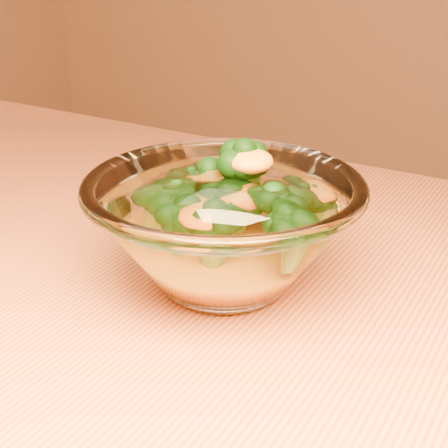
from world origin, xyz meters
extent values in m
cube|color=#BE6939|center=(0.00, 0.00, 0.73)|extent=(1.20, 0.80, 0.04)
cylinder|color=brown|center=(-0.54, 0.34, 0.35)|extent=(0.06, 0.06, 0.71)
ellipsoid|color=white|center=(0.08, 0.07, 0.76)|extent=(0.09, 0.09, 0.02)
torus|color=white|center=(0.08, 0.07, 0.83)|extent=(0.21, 0.21, 0.01)
ellipsoid|color=orange|center=(0.08, 0.07, 0.78)|extent=(0.12, 0.12, 0.03)
camera|label=1|loc=(0.30, -0.30, 1.00)|focal=50.00mm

